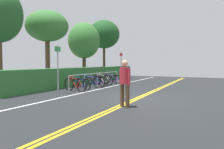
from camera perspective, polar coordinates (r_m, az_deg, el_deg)
ground_plane at (r=9.25m, az=6.72°, el=-6.47°), size 30.60×13.60×0.05m
centre_line_yellow_inner at (r=9.22m, az=7.19°, el=-6.34°), size 27.54×0.10×0.00m
centre_line_yellow_outer at (r=9.28m, az=6.25°, el=-6.28°), size 27.54×0.10×0.00m
bike_lane_stripe_white at (r=10.64m, az=-8.99°, el=-5.08°), size 27.54×0.12×0.00m
bike_rack at (r=13.78m, az=-3.89°, el=-0.52°), size 5.98×0.05×0.86m
bicycle_0 at (r=11.69m, az=-9.75°, el=-2.59°), size 0.52×1.71×0.77m
bicycle_1 at (r=12.42m, az=-8.15°, el=-2.44°), size 0.67×1.63×0.68m
bicycle_2 at (r=13.10m, az=-5.61°, el=-1.90°), size 0.46×1.87×0.79m
bicycle_3 at (r=13.83m, az=-4.40°, el=-1.84°), size 0.49×1.73×0.69m
bicycle_4 at (r=14.46m, az=-2.50°, el=-1.42°), size 0.59×1.76×0.79m
bicycle_5 at (r=15.25m, az=-0.30°, el=-1.28°), size 0.46×1.80×0.73m
bicycle_6 at (r=16.05m, az=0.24°, el=-1.13°), size 0.50×1.67×0.69m
pedestrian at (r=7.30m, az=3.41°, el=-1.55°), size 0.32×0.46×1.61m
sign_post_near at (r=10.65m, az=-14.18°, el=2.46°), size 0.36×0.06×2.35m
sign_post_far at (r=17.36m, az=2.41°, el=2.80°), size 0.36×0.09×2.36m
hedge_backdrop at (r=15.93m, az=-6.41°, el=-0.22°), size 14.93×0.84×1.18m
tree_mid at (r=15.30m, az=-16.81°, el=12.03°), size 2.81×2.81×4.99m
tree_far_right at (r=17.76m, az=-7.44°, el=8.86°), size 2.57×2.57×4.76m
tree_extra at (r=21.40m, az=-2.13°, el=10.54°), size 3.05×3.05×5.67m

